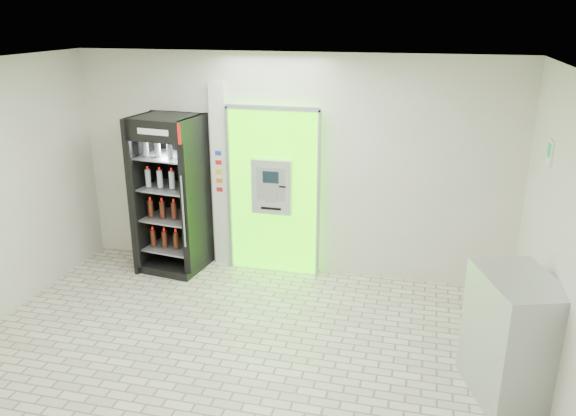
% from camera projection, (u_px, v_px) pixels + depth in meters
% --- Properties ---
extents(ground, '(6.00, 6.00, 0.00)m').
position_uv_depth(ground, '(232.00, 368.00, 5.78)').
color(ground, beige).
rests_on(ground, ground).
extents(room_shell, '(6.00, 6.00, 6.00)m').
position_uv_depth(room_shell, '(225.00, 199.00, 5.17)').
color(room_shell, silver).
rests_on(room_shell, ground).
extents(atm_assembly, '(1.30, 0.24, 2.33)m').
position_uv_depth(atm_assembly, '(274.00, 190.00, 7.65)').
color(atm_assembly, '#42FE00').
rests_on(atm_assembly, ground).
extents(pillar, '(0.22, 0.11, 2.60)m').
position_uv_depth(pillar, '(221.00, 177.00, 7.82)').
color(pillar, silver).
rests_on(pillar, ground).
extents(beverage_cooler, '(0.90, 0.84, 2.18)m').
position_uv_depth(beverage_cooler, '(171.00, 197.00, 7.75)').
color(beverage_cooler, black).
rests_on(beverage_cooler, ground).
extents(steel_cabinet, '(0.90, 1.08, 1.24)m').
position_uv_depth(steel_cabinet, '(513.00, 339.00, 5.17)').
color(steel_cabinet, '#B5B8BD').
rests_on(steel_cabinet, ground).
extents(exit_sign, '(0.02, 0.22, 0.26)m').
position_uv_depth(exit_sign, '(550.00, 153.00, 5.68)').
color(exit_sign, white).
rests_on(exit_sign, room_shell).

